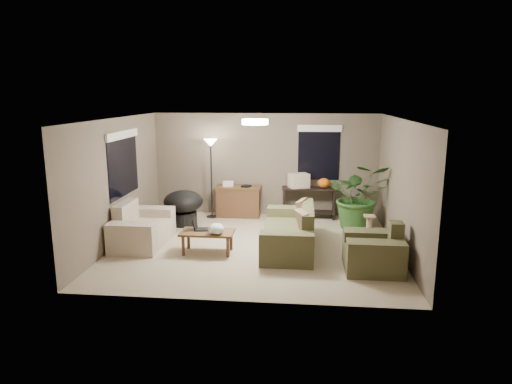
# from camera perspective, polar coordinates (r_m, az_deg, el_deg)

# --- Properties ---
(room_shell) EXTENTS (5.50, 5.50, 5.50)m
(room_shell) POSITION_cam_1_polar(r_m,az_deg,el_deg) (8.80, -0.13, 1.00)
(room_shell) COLOR tan
(room_shell) RESTS_ON ground
(main_sofa) EXTENTS (0.95, 2.20, 0.85)m
(main_sofa) POSITION_cam_1_polar(r_m,az_deg,el_deg) (8.92, 4.34, -5.23)
(main_sofa) COLOR #454429
(main_sofa) RESTS_ON ground
(throw_pillows) EXTENTS (0.38, 1.40, 0.47)m
(throw_pillows) POSITION_cam_1_polar(r_m,az_deg,el_deg) (8.81, 6.04, -3.06)
(throw_pillows) COLOR #8C7251
(throw_pillows) RESTS_ON main_sofa
(loveseat) EXTENTS (0.90, 1.60, 0.85)m
(loveseat) POSITION_cam_1_polar(r_m,az_deg,el_deg) (9.45, -14.14, -4.55)
(loveseat) COLOR beige
(loveseat) RESTS_ON ground
(armchair) EXTENTS (0.95, 1.00, 0.85)m
(armchair) POSITION_cam_1_polar(r_m,az_deg,el_deg) (8.11, 14.52, -7.37)
(armchair) COLOR #454429
(armchair) RESTS_ON ground
(coffee_table) EXTENTS (1.00, 0.55, 0.42)m
(coffee_table) POSITION_cam_1_polar(r_m,az_deg,el_deg) (8.68, -6.10, -5.31)
(coffee_table) COLOR brown
(coffee_table) RESTS_ON ground
(laptop) EXTENTS (0.37, 0.28, 0.24)m
(laptop) POSITION_cam_1_polar(r_m,az_deg,el_deg) (8.77, -7.06, -4.32)
(laptop) COLOR black
(laptop) RESTS_ON coffee_table
(plastic_bag) EXTENTS (0.34, 0.31, 0.20)m
(plastic_bag) POSITION_cam_1_polar(r_m,az_deg,el_deg) (8.45, -5.00, -4.61)
(plastic_bag) COLOR white
(plastic_bag) RESTS_ON coffee_table
(desk) EXTENTS (1.10, 0.50, 0.75)m
(desk) POSITION_cam_1_polar(r_m,az_deg,el_deg) (11.19, -2.20, -1.16)
(desk) COLOR brown
(desk) RESTS_ON ground
(desk_papers) EXTENTS (0.71, 0.30, 0.12)m
(desk_papers) POSITION_cam_1_polar(r_m,az_deg,el_deg) (11.11, -3.03, 0.97)
(desk_papers) COLOR silver
(desk_papers) RESTS_ON desk
(console_table) EXTENTS (1.30, 0.40, 0.75)m
(console_table) POSITION_cam_1_polar(r_m,az_deg,el_deg) (11.10, 6.61, -1.03)
(console_table) COLOR black
(console_table) RESTS_ON ground
(pumpkin) EXTENTS (0.29, 0.29, 0.24)m
(pumpkin) POSITION_cam_1_polar(r_m,az_deg,el_deg) (11.02, 8.48, 1.12)
(pumpkin) COLOR orange
(pumpkin) RESTS_ON console_table
(cardboard_box) EXTENTS (0.54, 0.49, 0.34)m
(cardboard_box) POSITION_cam_1_polar(r_m,az_deg,el_deg) (11.00, 5.37, 1.44)
(cardboard_box) COLOR beige
(cardboard_box) RESTS_ON console_table
(papasan_chair) EXTENTS (1.09, 1.09, 0.80)m
(papasan_chair) POSITION_cam_1_polar(r_m,az_deg,el_deg) (10.57, -9.06, -1.62)
(papasan_chair) COLOR black
(papasan_chair) RESTS_ON ground
(floor_lamp) EXTENTS (0.32, 0.32, 1.91)m
(floor_lamp) POSITION_cam_1_polar(r_m,az_deg,el_deg) (10.93, -5.67, 4.97)
(floor_lamp) COLOR black
(floor_lamp) RESTS_ON ground
(ceiling_fixture) EXTENTS (0.50, 0.50, 0.10)m
(ceiling_fixture) POSITION_cam_1_polar(r_m,az_deg,el_deg) (8.65, -0.13, 8.75)
(ceiling_fixture) COLOR white
(ceiling_fixture) RESTS_ON room_shell
(houseplant) EXTENTS (1.34, 1.48, 1.16)m
(houseplant) POSITION_cam_1_polar(r_m,az_deg,el_deg) (10.39, 12.69, -1.36)
(houseplant) COLOR #2D5923
(houseplant) RESTS_ON ground
(cat_scratching_post) EXTENTS (0.32, 0.32, 0.50)m
(cat_scratching_post) POSITION_cam_1_polar(r_m,az_deg,el_deg) (9.78, 13.92, -4.47)
(cat_scratching_post) COLOR tan
(cat_scratching_post) RESTS_ON ground
(window_left) EXTENTS (0.05, 1.56, 1.33)m
(window_left) POSITION_cam_1_polar(r_m,az_deg,el_deg) (9.67, -16.29, 4.72)
(window_left) COLOR black
(window_left) RESTS_ON room_shell
(window_back) EXTENTS (1.06, 0.05, 1.33)m
(window_back) POSITION_cam_1_polar(r_m,az_deg,el_deg) (11.14, 7.90, 6.03)
(window_back) COLOR black
(window_back) RESTS_ON room_shell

